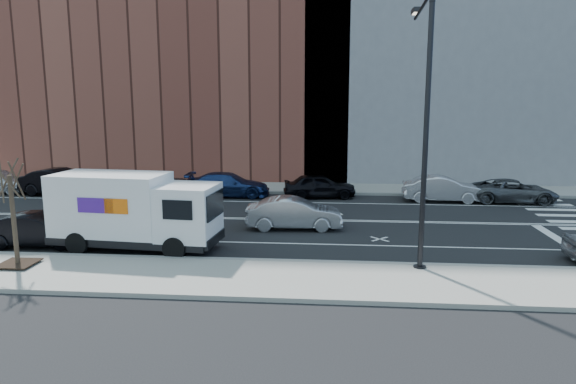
# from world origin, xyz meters

# --- Properties ---
(ground) EXTENTS (120.00, 120.00, 0.00)m
(ground) POSITION_xyz_m (0.00, 0.00, 0.00)
(ground) COLOR black
(ground) RESTS_ON ground
(sidewalk_near) EXTENTS (44.00, 3.60, 0.15)m
(sidewalk_near) POSITION_xyz_m (0.00, -8.80, 0.07)
(sidewalk_near) COLOR gray
(sidewalk_near) RESTS_ON ground
(sidewalk_far) EXTENTS (44.00, 3.60, 0.15)m
(sidewalk_far) POSITION_xyz_m (0.00, 8.80, 0.07)
(sidewalk_far) COLOR gray
(sidewalk_far) RESTS_ON ground
(curb_near) EXTENTS (44.00, 0.25, 0.17)m
(curb_near) POSITION_xyz_m (0.00, -7.00, 0.08)
(curb_near) COLOR gray
(curb_near) RESTS_ON ground
(curb_far) EXTENTS (44.00, 0.25, 0.17)m
(curb_far) POSITION_xyz_m (0.00, 7.00, 0.08)
(curb_far) COLOR gray
(curb_far) RESTS_ON ground
(road_markings) EXTENTS (40.00, 8.60, 0.01)m
(road_markings) POSITION_xyz_m (0.00, 0.00, 0.00)
(road_markings) COLOR white
(road_markings) RESTS_ON ground
(bldg_brick) EXTENTS (26.00, 10.00, 22.00)m
(bldg_brick) POSITION_xyz_m (-8.00, 15.60, 11.00)
(bldg_brick) COLOR brown
(bldg_brick) RESTS_ON ground
(bldg_concrete) EXTENTS (20.00, 10.00, 26.00)m
(bldg_concrete) POSITION_xyz_m (12.00, 15.60, 13.00)
(bldg_concrete) COLOR slate
(bldg_concrete) RESTS_ON ground
(streetlight) EXTENTS (0.44, 4.02, 9.34)m
(streetlight) POSITION_xyz_m (7.00, -6.91, 5.08)
(streetlight) COLOR black
(streetlight) RESTS_ON ground
(street_tree) EXTENTS (1.20, 1.20, 3.75)m
(street_tree) POSITION_xyz_m (-7.00, -8.40, 1.45)
(street_tree) COLOR black
(street_tree) RESTS_ON ground
(fedex_van) EXTENTS (6.77, 2.84, 3.01)m
(fedex_van) POSITION_xyz_m (-3.82, -5.60, 1.58)
(fedex_van) COLOR black
(fedex_van) RESTS_ON ground
(far_parked_b) EXTENTS (5.21, 2.40, 1.65)m
(far_parked_b) POSITION_xyz_m (-12.82, 5.35, 0.83)
(far_parked_b) COLOR black
(far_parked_b) RESTS_ON ground
(far_parked_c) EXTENTS (5.31, 2.85, 1.42)m
(far_parked_c) POSITION_xyz_m (-7.02, 5.63, 0.71)
(far_parked_c) COLOR #57595F
(far_parked_c) RESTS_ON ground
(far_parked_d) EXTENTS (5.12, 2.20, 1.47)m
(far_parked_d) POSITION_xyz_m (-2.40, 5.83, 0.73)
(far_parked_d) COLOR navy
(far_parked_d) RESTS_ON ground
(far_parked_e) EXTENTS (4.54, 2.33, 1.48)m
(far_parked_e) POSITION_xyz_m (3.20, 5.87, 0.74)
(far_parked_e) COLOR black
(far_parked_e) RESTS_ON ground
(far_parked_f) EXTENTS (4.61, 1.73, 1.51)m
(far_parked_f) POSITION_xyz_m (10.38, 5.32, 0.75)
(far_parked_f) COLOR silver
(far_parked_f) RESTS_ON ground
(far_parked_g) EXTENTS (4.93, 2.43, 1.35)m
(far_parked_g) POSITION_xyz_m (14.40, 5.41, 0.67)
(far_parked_g) COLOR #44474B
(far_parked_g) RESTS_ON ground
(driving_sedan) EXTENTS (4.49, 1.82, 1.45)m
(driving_sedan) POSITION_xyz_m (2.21, -1.79, 0.72)
(driving_sedan) COLOR #AEAFB3
(driving_sedan) RESTS_ON ground
(near_parked_rear_a) EXTENTS (4.22, 1.70, 1.36)m
(near_parked_rear_a) POSITION_xyz_m (-7.88, -5.57, 0.68)
(near_parked_rear_a) COLOR black
(near_parked_rear_a) RESTS_ON ground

